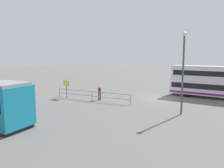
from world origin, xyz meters
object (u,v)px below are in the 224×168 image
pedestrian_near_railing (100,92)px  info_sign (66,85)px  street_lamp (183,67)px  double_decker_bus (219,82)px

pedestrian_near_railing → info_sign: size_ratio=0.72×
info_sign → street_lamp: size_ratio=0.32×
double_decker_bus → pedestrian_near_railing: size_ratio=6.90×
info_sign → street_lamp: (-13.57, -0.53, 2.54)m
pedestrian_near_railing → info_sign: info_sign is taller
pedestrian_near_railing → street_lamp: 10.15m
info_sign → street_lamp: 13.82m
double_decker_bus → street_lamp: 9.81m
street_lamp → pedestrian_near_railing: bearing=-4.7°
pedestrian_near_railing → street_lamp: size_ratio=0.23×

